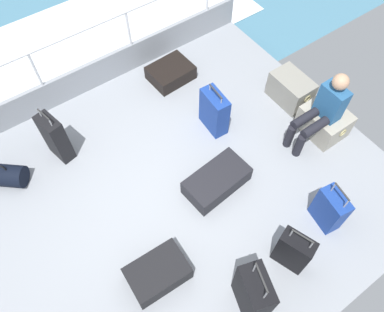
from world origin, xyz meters
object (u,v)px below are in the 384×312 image
at_px(passenger_seated, 323,110).
at_px(suitcase_8, 330,209).
at_px(suitcase_7, 293,251).
at_px(cargo_crate_1, 324,121).
at_px(suitcase_3, 217,181).
at_px(suitcase_0, 171,73).
at_px(suitcase_2, 56,138).
at_px(suitcase_6, 214,112).
at_px(suitcase_4, 253,293).
at_px(cargo_crate_0, 291,89).
at_px(duffel_bag, 2,175).
at_px(suitcase_1, 158,273).

height_order(passenger_seated, suitcase_8, passenger_seated).
bearing_deg(suitcase_7, cargo_crate_1, 123.59).
distance_m(suitcase_3, suitcase_8, 1.36).
relative_size(suitcase_0, suitcase_2, 0.78).
relative_size(suitcase_6, suitcase_8, 0.99).
xyz_separation_m(cargo_crate_1, suitcase_4, (1.17, -2.28, 0.17)).
distance_m(cargo_crate_0, suitcase_7, 2.42).
bearing_deg(cargo_crate_1, suitcase_6, -128.20).
xyz_separation_m(suitcase_3, suitcase_7, (1.22, 0.08, 0.17)).
xyz_separation_m(cargo_crate_0, duffel_bag, (-1.07, -3.88, -0.06)).
bearing_deg(suitcase_4, suitcase_8, 98.84).
relative_size(suitcase_2, suitcase_6, 1.16).
bearing_deg(suitcase_0, suitcase_6, -1.26).
bearing_deg(suitcase_2, suitcase_6, 67.50).
bearing_deg(suitcase_7, duffel_bag, -141.85).
bearing_deg(duffel_bag, passenger_seated, 64.56).
bearing_deg(cargo_crate_1, suitcase_2, -119.06).
xyz_separation_m(suitcase_0, suitcase_6, (1.10, -0.02, 0.20)).
xyz_separation_m(cargo_crate_1, suitcase_8, (0.97, -0.94, 0.09)).
relative_size(passenger_seated, suitcase_3, 1.28).
bearing_deg(cargo_crate_1, suitcase_1, -82.30).
bearing_deg(suitcase_0, suitcase_4, -19.51).
height_order(suitcase_3, suitcase_7, suitcase_7).
relative_size(passenger_seated, suitcase_4, 1.16).
distance_m(suitcase_0, duffel_bag, 2.73).
bearing_deg(cargo_crate_1, passenger_seated, -90.00).
xyz_separation_m(cargo_crate_0, suitcase_7, (1.76, -1.65, 0.09)).
height_order(cargo_crate_1, suitcase_3, cargo_crate_1).
distance_m(suitcase_2, suitcase_4, 3.00).
xyz_separation_m(suitcase_0, suitcase_3, (1.89, -0.57, 0.01)).
xyz_separation_m(suitcase_2, suitcase_3, (1.57, 1.37, -0.23)).
xyz_separation_m(passenger_seated, suitcase_3, (-0.14, -1.53, -0.44)).
bearing_deg(suitcase_4, passenger_seated, 119.23).
relative_size(cargo_crate_1, suitcase_0, 0.97).
bearing_deg(duffel_bag, cargo_crate_1, 65.61).
height_order(cargo_crate_0, suitcase_8, suitcase_8).
bearing_deg(cargo_crate_1, suitcase_0, -150.46).
distance_m(cargo_crate_1, suitcase_2, 3.53).
xyz_separation_m(cargo_crate_0, suitcase_0, (-1.35, -1.17, -0.09)).
relative_size(suitcase_2, suitcase_7, 1.13).
relative_size(cargo_crate_1, suitcase_6, 0.88).
bearing_deg(duffel_bag, suitcase_4, 28.36).
relative_size(passenger_seated, suitcase_0, 1.66).
bearing_deg(suitcase_3, duffel_bag, -126.91).
distance_m(suitcase_0, suitcase_8, 3.00).
bearing_deg(suitcase_2, cargo_crate_1, 60.94).
relative_size(passenger_seated, duffel_bag, 1.72).
relative_size(passenger_seated, suitcase_8, 1.50).
relative_size(cargo_crate_0, suitcase_3, 0.75).
bearing_deg(suitcase_6, suitcase_3, -34.78).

